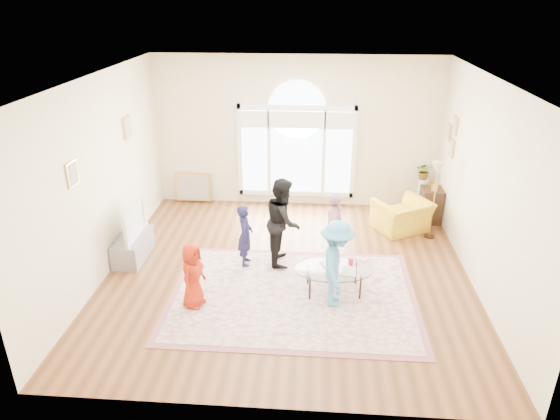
# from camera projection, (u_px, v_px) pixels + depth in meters

# --- Properties ---
(ground) EXTENTS (6.00, 6.00, 0.00)m
(ground) POSITION_uv_depth(u_px,v_px,m) (288.00, 272.00, 8.40)
(ground) COLOR #553218
(ground) RESTS_ON ground
(room_shell) EXTENTS (6.00, 6.00, 6.00)m
(room_shell) POSITION_uv_depth(u_px,v_px,m) (297.00, 137.00, 10.35)
(room_shell) COLOR #F5E5BF
(room_shell) RESTS_ON ground
(area_rug) EXTENTS (3.60, 2.60, 0.02)m
(area_rug) POSITION_uv_depth(u_px,v_px,m) (293.00, 295.00, 7.76)
(area_rug) COLOR beige
(area_rug) RESTS_ON ground
(rug_border) EXTENTS (3.80, 2.80, 0.01)m
(rug_border) POSITION_uv_depth(u_px,v_px,m) (293.00, 295.00, 7.76)
(rug_border) COLOR #96565D
(rug_border) RESTS_ON ground
(tv_console) EXTENTS (0.45, 1.00, 0.42)m
(tv_console) POSITION_uv_depth(u_px,v_px,m) (133.00, 247.00, 8.78)
(tv_console) COLOR gray
(tv_console) RESTS_ON ground
(television) EXTENTS (0.17, 1.01, 0.58)m
(television) POSITION_uv_depth(u_px,v_px,m) (130.00, 221.00, 8.58)
(television) COLOR black
(television) RESTS_ON tv_console
(coffee_table) EXTENTS (1.27, 0.88, 0.54)m
(coffee_table) POSITION_uv_depth(u_px,v_px,m) (334.00, 270.00, 7.70)
(coffee_table) COLOR silver
(coffee_table) RESTS_ON ground
(armchair) EXTENTS (1.26, 1.21, 0.63)m
(armchair) POSITION_uv_depth(u_px,v_px,m) (402.00, 216.00, 9.74)
(armchair) COLOR gold
(armchair) RESTS_ON ground
(side_cabinet) EXTENTS (0.40, 0.50, 0.70)m
(side_cabinet) POSITION_uv_depth(u_px,v_px,m) (431.00, 205.00, 10.14)
(side_cabinet) COLOR black
(side_cabinet) RESTS_ON ground
(floor_lamp) EXTENTS (0.31, 0.31, 1.51)m
(floor_lamp) POSITION_uv_depth(u_px,v_px,m) (437.00, 174.00, 9.09)
(floor_lamp) COLOR black
(floor_lamp) RESTS_ON ground
(plant_pedestal) EXTENTS (0.20, 0.20, 0.70)m
(plant_pedestal) POSITION_uv_depth(u_px,v_px,m) (422.00, 195.00, 10.65)
(plant_pedestal) COLOR white
(plant_pedestal) RESTS_ON ground
(potted_plant) EXTENTS (0.40, 0.37, 0.38)m
(potted_plant) POSITION_uv_depth(u_px,v_px,m) (425.00, 171.00, 10.43)
(potted_plant) COLOR #33722D
(potted_plant) RESTS_ON plant_pedestal
(leaning_picture) EXTENTS (0.80, 0.14, 0.62)m
(leaning_picture) POSITION_uv_depth(u_px,v_px,m) (194.00, 202.00, 11.20)
(leaning_picture) COLOR tan
(leaning_picture) RESTS_ON ground
(child_red) EXTENTS (0.44, 0.56, 1.02)m
(child_red) POSITION_uv_depth(u_px,v_px,m) (193.00, 275.00, 7.30)
(child_red) COLOR #AD230E
(child_red) RESTS_ON area_rug
(child_navy) EXTENTS (0.29, 0.41, 1.08)m
(child_navy) POSITION_uv_depth(u_px,v_px,m) (245.00, 235.00, 8.42)
(child_navy) COLOR #19193D
(child_navy) RESTS_ON area_rug
(child_black) EXTENTS (0.62, 0.77, 1.52)m
(child_black) POSITION_uv_depth(u_px,v_px,m) (283.00, 221.00, 8.42)
(child_black) COLOR black
(child_black) RESTS_ON area_rug
(child_pink) EXTENTS (0.40, 0.78, 1.28)m
(child_pink) POSITION_uv_depth(u_px,v_px,m) (334.00, 229.00, 8.41)
(child_pink) COLOR #F1A4BB
(child_pink) RESTS_ON area_rug
(child_blue) EXTENTS (0.52, 0.88, 1.35)m
(child_blue) POSITION_uv_depth(u_px,v_px,m) (336.00, 264.00, 7.27)
(child_blue) COLOR #4A9CD1
(child_blue) RESTS_ON area_rug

